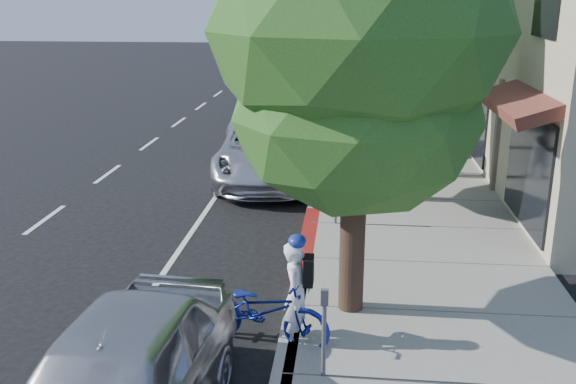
# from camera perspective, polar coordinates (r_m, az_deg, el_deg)

# --- Properties ---
(ground) EXTENTS (120.00, 120.00, 0.00)m
(ground) POSITION_cam_1_polar(r_m,az_deg,el_deg) (12.53, 1.44, -6.44)
(ground) COLOR black
(ground) RESTS_ON ground
(sidewalk) EXTENTS (4.60, 56.00, 0.15)m
(sidewalk) POSITION_cam_1_polar(r_m,az_deg,el_deg) (20.13, 9.68, 2.68)
(sidewalk) COLOR gray
(sidewalk) RESTS_ON ground
(curb) EXTENTS (0.30, 56.00, 0.15)m
(curb) POSITION_cam_1_polar(r_m,az_deg,el_deg) (20.09, 3.12, 2.87)
(curb) COLOR #9E998E
(curb) RESTS_ON ground
(curb_red_segment) EXTENTS (0.32, 4.00, 0.15)m
(curb_red_segment) POSITION_cam_1_polar(r_m,az_deg,el_deg) (13.42, 1.75, -4.45)
(curb_red_segment) COLOR maroon
(curb_red_segment) RESTS_ON ground
(storefront_building) EXTENTS (10.00, 36.00, 7.00)m
(storefront_building) POSITION_cam_1_polar(r_m,az_deg,el_deg) (30.78, 22.80, 13.02)
(storefront_building) COLOR #B9AF8E
(storefront_building) RESTS_ON ground
(street_tree_0) EXTENTS (4.40, 4.40, 7.17)m
(street_tree_0) POSITION_cam_1_polar(r_m,az_deg,el_deg) (9.48, 6.31, 13.47)
(street_tree_0) COLOR black
(street_tree_0) RESTS_ON ground
(street_tree_2) EXTENTS (4.71, 4.71, 7.59)m
(street_tree_2) POSITION_cam_1_polar(r_m,az_deg,el_deg) (21.46, 6.08, 16.13)
(street_tree_2) COLOR black
(street_tree_2) RESTS_ON ground
(cyclist) EXTENTS (0.48, 0.65, 1.64)m
(cyclist) POSITION_cam_1_polar(r_m,az_deg,el_deg) (9.46, 0.80, -9.14)
(cyclist) COLOR white
(cyclist) RESTS_ON ground
(bicycle) EXTENTS (2.22, 1.24, 1.10)m
(bicycle) POSITION_cam_1_polar(r_m,az_deg,el_deg) (9.63, -2.29, -10.43)
(bicycle) COLOR navy
(bicycle) RESTS_ON ground
(silver_suv) EXTENTS (3.30, 6.27, 1.68)m
(silver_suv) POSITION_cam_1_polar(r_m,az_deg,el_deg) (18.16, -1.73, 3.85)
(silver_suv) COLOR silver
(silver_suv) RESTS_ON ground
(dark_sedan) EXTENTS (1.99, 4.48, 1.43)m
(dark_sedan) POSITION_cam_1_polar(r_m,az_deg,el_deg) (26.34, 2.69, 7.71)
(dark_sedan) COLOR black
(dark_sedan) RESTS_ON ground
(white_pickup) EXTENTS (2.74, 5.78, 1.63)m
(white_pickup) POSITION_cam_1_polar(r_m,az_deg,el_deg) (29.75, 2.34, 8.99)
(white_pickup) COLOR #BABABA
(white_pickup) RESTS_ON ground
(dark_suv_far) EXTENTS (2.57, 5.04, 1.64)m
(dark_suv_far) POSITION_cam_1_polar(r_m,az_deg,el_deg) (34.20, 0.59, 10.08)
(dark_suv_far) COLOR black
(dark_suv_far) RESTS_ON ground
(pedestrian) EXTENTS (0.95, 0.91, 1.53)m
(pedestrian) POSITION_cam_1_polar(r_m,az_deg,el_deg) (18.38, 11.99, 3.88)
(pedestrian) COLOR black
(pedestrian) RESTS_ON sidewalk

